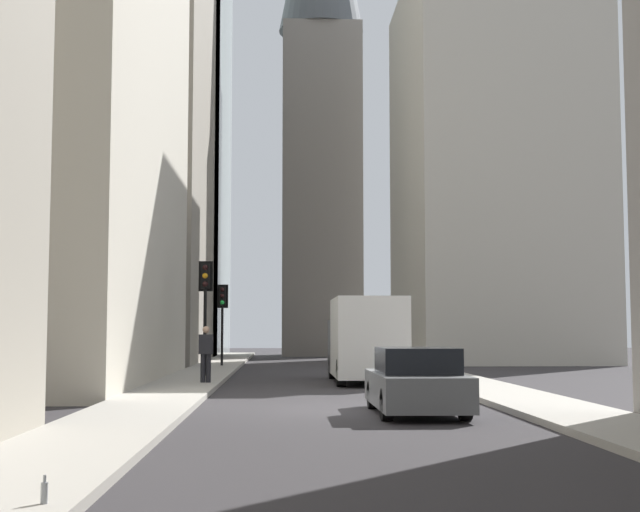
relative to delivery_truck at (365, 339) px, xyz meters
The scene contains 13 objects.
ground_plane 10.69m from the delivery_truck, behind, with size 135.00×135.00×0.00m, color #302D30.
sidewalk_right 12.12m from the delivery_truck, 150.67° to the left, with size 90.00×2.20×0.14m, color #A8A399.
sidewalk_left 11.04m from the delivery_truck, 163.55° to the right, with size 90.00×2.20×0.14m, color #A8A399.
building_left_far 24.02m from the delivery_truck, 24.65° to the right, with size 14.07×10.00×21.93m.
building_right_far 26.47m from the delivery_truck, 32.72° to the left, with size 17.10×10.00×31.77m.
building_right_midfar 15.50m from the delivery_truck, 92.33° to the left, with size 17.35×10.00×22.52m.
church_spire 36.91m from the delivery_truck, ahead, with size 6.03×6.03×38.64m.
delivery_truck is the anchor object (origin of this frame).
hatchback_grey 11.56m from the delivery_truck, behind, with size 4.30×1.78×1.42m.
traffic_light_midblock 12.68m from the delivery_truck, 26.58° to the left, with size 0.43×0.52×3.77m.
traffic_light_far_junction 6.19m from the delivery_truck, 71.26° to the left, with size 0.43×0.52×4.15m.
pedestrian 5.69m from the delivery_truck, 112.41° to the left, with size 0.26×0.44×1.76m.
discarded_bottle 22.39m from the delivery_truck, 166.77° to the left, with size 0.07×0.07×0.27m.
Camera 1 is at (-20.04, 1.46, 1.80)m, focal length 50.12 mm.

